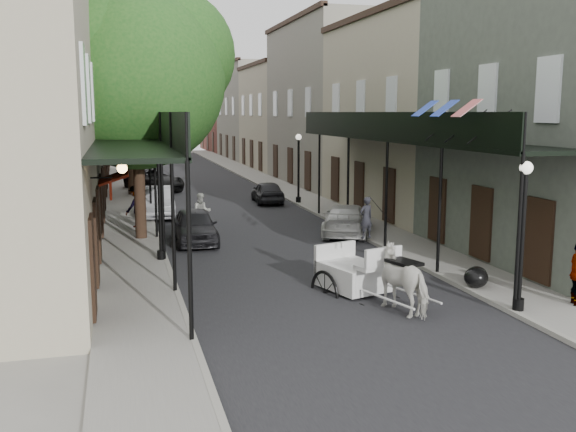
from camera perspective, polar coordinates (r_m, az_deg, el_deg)
ground at (r=17.06m, az=4.27°, el=-7.83°), size 140.00×140.00×0.00m
road at (r=36.14m, az=-6.21°, el=1.23°), size 8.00×90.00×0.01m
sidewalk_left at (r=35.73m, az=-14.16°, el=1.00°), size 2.20×90.00×0.12m
sidewalk_right at (r=37.21m, az=1.42°, el=1.60°), size 2.20×90.00×0.12m
building_row_left at (r=45.50m, az=-19.23°, el=9.04°), size 5.00×80.00×10.50m
building_row_right at (r=47.50m, az=2.23°, el=9.52°), size 5.00×80.00×10.50m
gallery_left at (r=22.39m, az=-13.44°, el=6.56°), size 2.20×18.05×4.88m
gallery_right at (r=24.60m, az=9.62°, el=6.90°), size 2.20×18.05×4.88m
tree_near at (r=25.63m, az=-12.51°, el=12.35°), size 7.31×6.80×9.63m
tree_far at (r=39.59m, az=-13.49°, el=10.19°), size 6.45×6.00×8.61m
lamppost_right_near at (r=16.68m, az=20.11°, el=-1.51°), size 0.32×0.32×3.71m
lamppost_left at (r=21.63m, az=-11.34°, el=1.22°), size 0.32×0.32×3.71m
lamppost_right_far at (r=34.84m, az=0.94°, el=4.37°), size 0.32×0.32×3.71m
horse at (r=16.50m, az=10.47°, el=-5.56°), size 1.42×2.13×1.65m
carriage at (r=18.37m, az=5.08°, el=-3.14°), size 2.15×2.73×2.76m
pedestrian_walking at (r=27.56m, az=-7.68°, el=0.38°), size 0.80×0.64×1.60m
pedestrian_sidewalk_left at (r=28.19m, az=-13.31°, el=0.87°), size 1.31×1.27×1.80m
car_left_near at (r=24.92m, az=-8.26°, el=-0.88°), size 1.69×3.95×1.33m
car_left_mid at (r=31.45m, az=-11.52°, el=1.23°), size 1.70×4.44×1.45m
car_left_far at (r=41.92m, az=-11.82°, el=3.17°), size 4.03×5.67×1.44m
car_right_near at (r=26.36m, az=5.25°, el=-0.33°), size 3.45×4.74×1.28m
car_right_far at (r=35.58m, az=-1.83°, el=2.15°), size 1.67×3.70×1.23m
trash_bags at (r=19.02m, az=16.40°, el=-5.17°), size 0.93×1.08×0.57m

